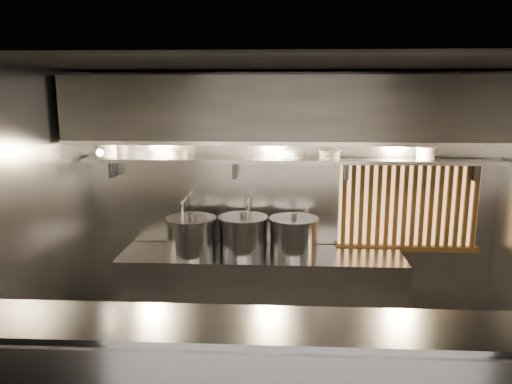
# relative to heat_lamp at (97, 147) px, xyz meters

# --- Properties ---
(ceiling) EXTENTS (4.50, 4.50, 0.00)m
(ceiling) POSITION_rel_heat_lamp_xyz_m (1.90, -0.85, 0.73)
(ceiling) COLOR black
(ceiling) RESTS_ON wall_back
(wall_back) EXTENTS (4.50, 0.00, 4.50)m
(wall_back) POSITION_rel_heat_lamp_xyz_m (1.90, 0.65, -0.67)
(wall_back) COLOR gray
(wall_back) RESTS_ON floor
(wall_left) EXTENTS (0.00, 3.00, 3.00)m
(wall_left) POSITION_rel_heat_lamp_xyz_m (-0.35, -0.85, -0.67)
(wall_left) COLOR gray
(wall_left) RESTS_ON floor
(cooking_bench) EXTENTS (3.00, 0.70, 0.90)m
(cooking_bench) POSITION_rel_heat_lamp_xyz_m (1.60, 0.28, -1.62)
(cooking_bench) COLOR #98989D
(cooking_bench) RESTS_ON floor
(bowl_shelf) EXTENTS (4.40, 0.34, 0.04)m
(bowl_shelf) POSITION_rel_heat_lamp_xyz_m (1.90, 0.47, -0.19)
(bowl_shelf) COLOR #98989D
(bowl_shelf) RESTS_ON wall_back
(exhaust_hood) EXTENTS (4.40, 0.81, 0.65)m
(exhaust_hood) POSITION_rel_heat_lamp_xyz_m (1.90, 0.25, 0.36)
(exhaust_hood) COLOR #2D2D30
(exhaust_hood) RESTS_ON ceiling
(wood_screen) EXTENTS (1.56, 0.09, 1.04)m
(wood_screen) POSITION_rel_heat_lamp_xyz_m (3.20, 0.60, -0.69)
(wood_screen) COLOR #FFBC72
(wood_screen) RESTS_ON wall_back
(faucet_left) EXTENTS (0.04, 0.30, 0.50)m
(faucet_left) POSITION_rel_heat_lamp_xyz_m (0.75, 0.52, -0.76)
(faucet_left) COLOR silver
(faucet_left) RESTS_ON wall_back
(faucet_right) EXTENTS (0.04, 0.30, 0.50)m
(faucet_right) POSITION_rel_heat_lamp_xyz_m (1.45, 0.52, -0.76)
(faucet_right) COLOR silver
(faucet_right) RESTS_ON wall_back
(heat_lamp) EXTENTS (0.25, 0.35, 0.20)m
(heat_lamp) POSITION_rel_heat_lamp_xyz_m (0.00, 0.00, 0.00)
(heat_lamp) COLOR #98989D
(heat_lamp) RESTS_ON exhaust_hood
(pendant_bulb) EXTENTS (0.09, 0.09, 0.19)m
(pendant_bulb) POSITION_rel_heat_lamp_xyz_m (1.80, 0.35, -0.11)
(pendant_bulb) COLOR #2D2D30
(pendant_bulb) RESTS_ON exhaust_hood
(stock_pot_left) EXTENTS (0.67, 0.67, 0.44)m
(stock_pot_left) POSITION_rel_heat_lamp_xyz_m (0.86, 0.23, -0.97)
(stock_pot_left) COLOR #98989D
(stock_pot_left) RESTS_ON cooking_bench
(stock_pot_mid) EXTENTS (0.67, 0.67, 0.43)m
(stock_pot_mid) POSITION_rel_heat_lamp_xyz_m (1.94, 0.31, -0.97)
(stock_pot_mid) COLOR #98989D
(stock_pot_mid) RESTS_ON cooking_bench
(stock_pot_right) EXTENTS (0.61, 0.61, 0.44)m
(stock_pot_right) POSITION_rel_heat_lamp_xyz_m (1.40, 0.31, -0.97)
(stock_pot_right) COLOR #98989D
(stock_pot_right) RESTS_ON cooking_bench
(bowl_stack_0) EXTENTS (0.21, 0.21, 0.17)m
(bowl_stack_0) POSITION_rel_heat_lamp_xyz_m (-0.08, 0.47, -0.08)
(bowl_stack_0) COLOR white
(bowl_stack_0) RESTS_ON bowl_shelf
(bowl_stack_1) EXTENTS (0.22, 0.22, 0.09)m
(bowl_stack_1) POSITION_rel_heat_lamp_xyz_m (0.70, 0.47, -0.12)
(bowl_stack_1) COLOR white
(bowl_stack_1) RESTS_ON bowl_shelf
(bowl_stack_2) EXTENTS (0.23, 0.23, 0.09)m
(bowl_stack_2) POSITION_rel_heat_lamp_xyz_m (1.94, 0.47, -0.12)
(bowl_stack_2) COLOR white
(bowl_stack_2) RESTS_ON bowl_shelf
(bowl_stack_3) EXTENTS (0.23, 0.23, 0.09)m
(bowl_stack_3) POSITION_rel_heat_lamp_xyz_m (2.31, 0.47, -0.12)
(bowl_stack_3) COLOR white
(bowl_stack_3) RESTS_ON bowl_shelf
(bowl_stack_4) EXTENTS (0.20, 0.20, 0.13)m
(bowl_stack_4) POSITION_rel_heat_lamp_xyz_m (3.30, 0.47, -0.10)
(bowl_stack_4) COLOR white
(bowl_stack_4) RESTS_ON bowl_shelf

